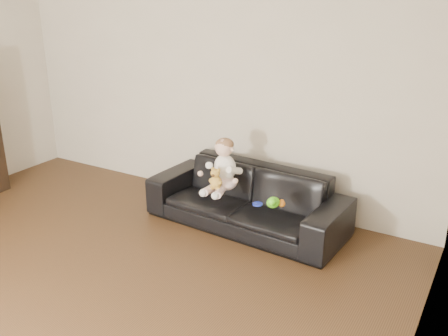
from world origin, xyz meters
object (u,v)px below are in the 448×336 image
Objects in this scene: toy_green at (273,202)px; sofa at (246,198)px; toy_rattle at (282,204)px; baby at (223,168)px; teddy_bear at (216,179)px; toy_blue_disc at (258,204)px.

sofa is at bearing 148.89° from toy_green.
sofa is at bearing 157.36° from toy_rattle.
sofa is at bearing 20.79° from baby.
toy_green is (0.59, -0.13, -0.18)m from baby.
toy_rattle is at bearing -14.92° from baby.
baby is at bearing 89.67° from teddy_bear.
sofa reaches higher than toy_blue_disc.
baby is 0.52m from toy_blue_disc.
sofa reaches higher than toy_green.
toy_green is at bearing -143.02° from toy_rattle.
teddy_bear is 0.60m from toy_green.
toy_blue_disc is at bearing -172.49° from toy_green.
baby is 0.63m from toy_green.
toy_rattle is 0.22m from toy_blue_disc.
toy_green is 1.52× the size of toy_blue_disc.
teddy_bear is 1.51× the size of toy_green.
baby is at bearing 167.73° from toy_green.
toy_rattle is at bearing 17.67° from toy_blue_disc.
toy_blue_disc is at bearing -26.15° from baby.
baby is 3.70× the size of toy_green.
toy_green reaches higher than toy_rattle.
teddy_bear reaches higher than toy_rattle.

